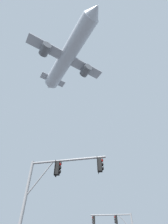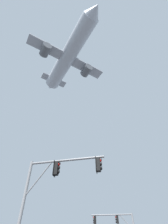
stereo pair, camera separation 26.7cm
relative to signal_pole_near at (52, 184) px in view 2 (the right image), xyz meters
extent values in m
cylinder|color=gray|center=(-1.74, 0.28, -1.62)|extent=(0.20, 0.20, 6.66)
cylinder|color=gray|center=(0.86, -0.14, 1.56)|extent=(5.23, 0.97, 0.15)
cylinder|color=gray|center=(-0.96, 0.15, 0.47)|extent=(1.64, 0.34, 2.23)
cube|color=black|center=(3.04, -0.48, 1.03)|extent=(0.31, 0.36, 0.90)
cylinder|color=black|center=(3.04, -0.48, 1.54)|extent=(0.05, 0.05, 0.12)
cube|color=black|center=(2.90, -0.46, 1.03)|extent=(0.10, 0.46, 1.04)
sphere|color=red|center=(3.19, -0.51, 1.30)|extent=(0.20, 0.20, 0.20)
cylinder|color=black|center=(3.25, -0.52, 1.36)|extent=(0.07, 0.21, 0.21)
sphere|color=black|center=(3.19, -0.51, 1.02)|extent=(0.20, 0.20, 0.20)
cylinder|color=black|center=(3.25, -0.52, 1.08)|extent=(0.07, 0.21, 0.21)
sphere|color=black|center=(3.19, -0.51, 0.74)|extent=(0.20, 0.20, 0.20)
cylinder|color=black|center=(3.25, -0.52, 0.80)|extent=(0.07, 0.21, 0.21)
cube|color=black|center=(0.18, -0.03, 1.03)|extent=(0.31, 0.36, 0.90)
cylinder|color=black|center=(0.18, -0.03, 1.54)|extent=(0.05, 0.05, 0.12)
cube|color=black|center=(0.04, -0.01, 1.03)|extent=(0.10, 0.46, 1.04)
sphere|color=red|center=(0.32, -0.05, 1.30)|extent=(0.20, 0.20, 0.20)
cylinder|color=black|center=(0.39, -0.06, 1.36)|extent=(0.07, 0.21, 0.21)
sphere|color=black|center=(0.32, -0.05, 1.02)|extent=(0.20, 0.20, 0.20)
cylinder|color=black|center=(0.39, -0.06, 1.08)|extent=(0.07, 0.21, 0.21)
sphere|color=black|center=(0.32, -0.05, 0.74)|extent=(0.20, 0.20, 0.20)
cylinder|color=black|center=(0.39, -0.06, 0.80)|extent=(0.07, 0.21, 0.21)
cylinder|color=gray|center=(4.78, 14.31, 0.61)|extent=(5.19, 0.51, 0.15)
cylinder|color=gray|center=(6.59, 14.18, -0.32)|extent=(1.62, 0.19, 1.90)
cube|color=black|center=(2.60, 14.46, 0.08)|extent=(0.28, 0.34, 0.90)
cylinder|color=black|center=(2.60, 14.46, 0.59)|extent=(0.05, 0.05, 0.12)
cube|color=black|center=(2.74, 14.45, 0.08)|extent=(0.06, 0.46, 1.04)
sphere|color=red|center=(2.46, 14.47, 0.35)|extent=(0.20, 0.20, 0.20)
cylinder|color=black|center=(2.39, 14.47, 0.41)|extent=(0.05, 0.21, 0.21)
sphere|color=black|center=(2.46, 14.47, 0.07)|extent=(0.20, 0.20, 0.20)
cylinder|color=black|center=(2.39, 14.47, 0.13)|extent=(0.05, 0.21, 0.21)
sphere|color=black|center=(2.46, 14.47, -0.21)|extent=(0.20, 0.20, 0.20)
cylinder|color=black|center=(2.39, 14.47, -0.15)|extent=(0.05, 0.21, 0.21)
cube|color=black|center=(5.45, 14.26, 0.08)|extent=(0.28, 0.34, 0.90)
cylinder|color=black|center=(5.45, 14.26, 0.59)|extent=(0.05, 0.05, 0.12)
cube|color=black|center=(5.59, 14.25, 0.08)|extent=(0.06, 0.46, 1.04)
sphere|color=red|center=(5.31, 14.27, 0.35)|extent=(0.20, 0.20, 0.20)
cylinder|color=black|center=(5.24, 14.28, 0.41)|extent=(0.05, 0.21, 0.21)
sphere|color=black|center=(5.31, 14.27, 0.07)|extent=(0.20, 0.20, 0.20)
cylinder|color=black|center=(5.24, 14.28, 0.13)|extent=(0.05, 0.21, 0.21)
sphere|color=black|center=(5.31, 14.27, -0.21)|extent=(0.20, 0.20, 0.20)
cylinder|color=black|center=(5.24, 14.28, -0.15)|extent=(0.05, 0.21, 0.21)
cylinder|color=#B7BCC6|center=(-3.12, 14.05, 39.35)|extent=(16.86, 22.00, 4.22)
cone|color=#B7BCC6|center=(4.31, 3.15, 39.35)|extent=(4.95, 4.66, 4.01)
cone|color=#B7BCC6|center=(-10.47, 24.85, 39.35)|extent=(4.45, 4.20, 3.59)
cube|color=#A8ADB7|center=(-3.49, 14.60, 38.72)|extent=(20.17, 15.02, 0.47)
cylinder|color=#595B60|center=(1.70, 18.13, 37.45)|extent=(3.74, 3.95, 2.37)
cylinder|color=#595B60|center=(-8.68, 11.06, 37.45)|extent=(3.74, 3.95, 2.37)
cube|color=#333338|center=(-8.91, 22.56, 41.73)|extent=(2.34, 3.23, 5.01)
cube|color=#A8ADB7|center=(-9.06, 22.77, 39.75)|extent=(7.88, 6.42, 0.26)
camera|label=1|loc=(2.48, -11.19, -3.58)|focal=27.16mm
camera|label=2|loc=(2.75, -11.17, -3.58)|focal=27.16mm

